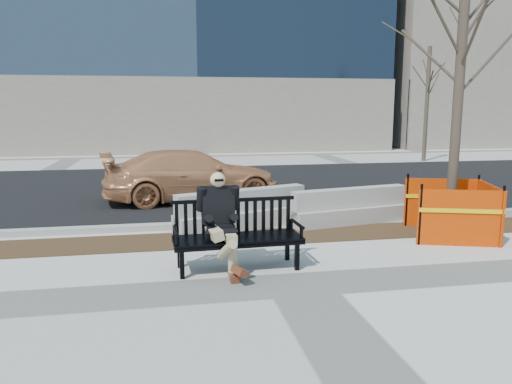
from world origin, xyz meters
The scene contains 11 objects.
ground centered at (0.00, 0.00, 0.00)m, with size 120.00×120.00×0.00m, color beige.
mulch_strip centered at (0.00, 2.60, 0.00)m, with size 40.00×1.20×0.02m, color #47301C.
asphalt_street centered at (0.00, 8.80, 0.00)m, with size 60.00×10.40×0.01m, color black.
curb centered at (0.00, 3.55, 0.06)m, with size 60.00×0.25×0.12m, color #9E9B93.
bench centered at (-0.75, 0.83, 0.00)m, with size 2.01×0.72×1.07m, color black, non-canonical shape.
seated_man centered at (-1.02, 0.87, 0.00)m, with size 0.64×1.06×1.49m, color black, non-canonical shape.
tree_fence centered at (3.58, 2.01, 0.00)m, with size 2.24×2.24×5.60m, color #FF4200, non-canonical shape.
sedan centered at (-1.10, 6.68, 0.00)m, with size 1.89×4.66×1.35m, color tan.
jersey_barrier_left centered at (-0.27, 3.34, 0.00)m, with size 2.87×0.57×0.82m, color #9E9B94, non-canonical shape.
jersey_barrier_right centered at (2.07, 3.37, 0.00)m, with size 2.70×0.54×0.77m, color #A29F98, non-canonical shape.
far_tree_right centered at (9.98, 14.44, 0.00)m, with size 2.06×2.06×5.55m, color brown, non-canonical shape.
Camera 1 is at (-1.81, -6.40, 2.48)m, focal length 34.47 mm.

